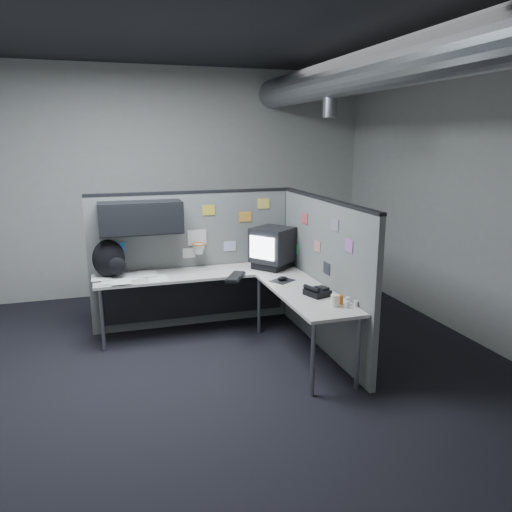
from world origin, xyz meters
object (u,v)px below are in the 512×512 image
object	(u,v)px
desk	(225,287)
phone	(317,292)
keyboard	(235,277)
monitor	(273,247)
backpack	(109,259)

from	to	relation	value
desk	phone	size ratio (longest dim) A/B	8.72
desk	keyboard	size ratio (longest dim) A/B	5.43
monitor	keyboard	xyz separation A→B (m)	(-0.54, -0.31, -0.23)
backpack	monitor	bearing A→B (deg)	-17.93
backpack	keyboard	bearing A→B (deg)	-32.47
monitor	keyboard	world-z (taller)	monitor
keyboard	phone	size ratio (longest dim) A/B	1.61
phone	desk	bearing A→B (deg)	119.51
keyboard	desk	bearing A→B (deg)	123.03
phone	keyboard	bearing A→B (deg)	118.03
phone	backpack	xyz separation A→B (m)	(-1.90, 1.26, 0.17)
keyboard	backpack	bearing A→B (deg)	145.12
desk	phone	world-z (taller)	phone
monitor	phone	xyz separation A→B (m)	(0.06, -1.13, -0.21)
monitor	keyboard	distance (m)	0.66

